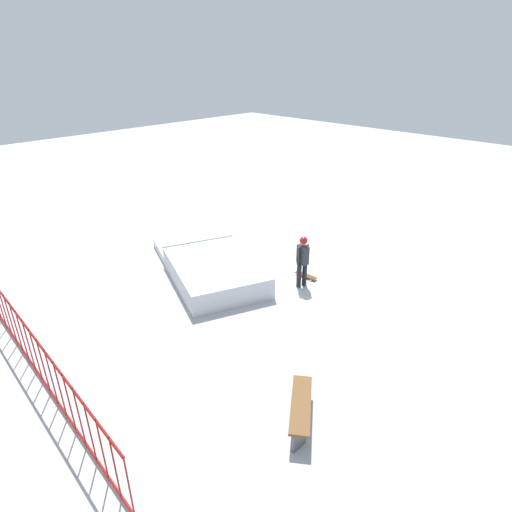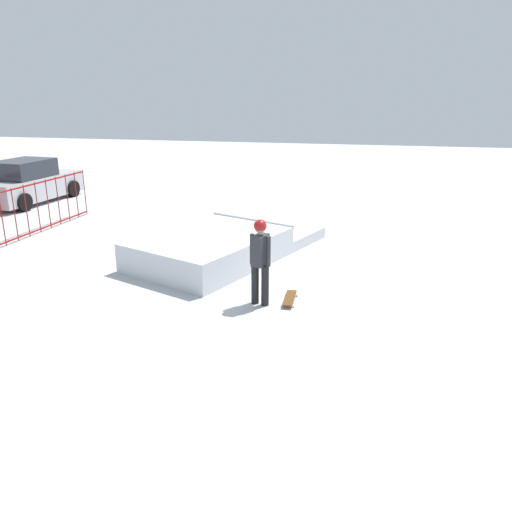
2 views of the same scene
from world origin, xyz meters
TOP-DOWN VIEW (x-y plane):
  - ground_plane at (0.00, 0.00)m, footprint 60.00×60.00m
  - skate_ramp at (1.01, 0.98)m, footprint 5.98×4.42m
  - skater at (-1.64, -0.58)m, footprint 0.42×0.43m
  - skateboard at (-1.39, -1.14)m, footprint 0.81×0.28m
  - perimeter_fence at (-0.00, 7.03)m, footprint 9.12×0.52m
  - park_bench at (-5.14, 3.79)m, footprint 1.27×1.53m

SIDE VIEW (x-z plane):
  - ground_plane at x=0.00m, z-range 0.00..0.00m
  - skateboard at x=-1.39m, z-range 0.03..0.12m
  - skate_ramp at x=1.01m, z-range -0.05..0.69m
  - park_bench at x=-5.14m, z-range 0.12..0.60m
  - perimeter_fence at x=0.00m, z-range 0.02..1.52m
  - skater at x=-1.64m, z-range 0.14..1.87m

